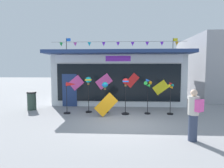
{
  "coord_description": "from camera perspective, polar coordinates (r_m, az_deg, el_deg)",
  "views": [
    {
      "loc": [
        -0.12,
        -7.99,
        2.35
      ],
      "look_at": [
        -0.7,
        2.82,
        1.45
      ],
      "focal_mm": 30.49,
      "sensor_mm": 36.0,
      "label": 1
    }
  ],
  "objects": [
    {
      "name": "wind_spinner_far_right",
      "position": [
        10.06,
        17.18,
        -3.34
      ],
      "size": [
        0.33,
        0.31,
        1.65
      ],
      "color": "black",
      "rests_on": "ground_plane"
    },
    {
      "name": "wind_spinner_right",
      "position": [
        9.84,
        10.71,
        -1.34
      ],
      "size": [
        0.44,
        0.3,
        1.82
      ],
      "color": "black",
      "rests_on": "ground_plane"
    },
    {
      "name": "person_near_camera",
      "position": [
        6.69,
        23.32,
        -8.26
      ],
      "size": [
        0.44,
        0.47,
        1.68
      ],
      "rotation": [
        0.0,
        0.0,
        3.78
      ],
      "color": "#333D56",
      "rests_on": "ground_plane"
    },
    {
      "name": "wind_spinner_left",
      "position": [
        10.09,
        -7.07,
        -0.39
      ],
      "size": [
        0.34,
        0.34,
        1.9
      ],
      "color": "black",
      "rests_on": "ground_plane"
    },
    {
      "name": "display_kite_on_ground",
      "position": [
        9.33,
        -1.75,
        -6.19
      ],
      "size": [
        1.16,
        0.38,
        1.16
      ],
      "primitive_type": "cube",
      "rotation": [
        -0.33,
        0.79,
        0.0
      ],
      "color": "orange",
      "rests_on": "ground_plane"
    },
    {
      "name": "wind_spinner_center_left",
      "position": [
        9.97,
        -2.12,
        -1.92
      ],
      "size": [
        0.37,
        0.37,
        1.64
      ],
      "color": "black",
      "rests_on": "ground_plane"
    },
    {
      "name": "wind_spinner_center_right",
      "position": [
        9.64,
        4.07,
        -1.4
      ],
      "size": [
        0.39,
        0.39,
        1.85
      ],
      "color": "black",
      "rests_on": "ground_plane"
    },
    {
      "name": "trash_bin",
      "position": [
        11.71,
        -22.94,
        -4.63
      ],
      "size": [
        0.52,
        0.52,
        1.03
      ],
      "color": "#2D4238",
      "rests_on": "ground_plane"
    },
    {
      "name": "wind_spinner_far_left",
      "position": [
        10.01,
        -12.49,
        -2.12
      ],
      "size": [
        0.67,
        0.34,
        1.65
      ],
      "color": "black",
      "rests_on": "ground_plane"
    },
    {
      "name": "ground_plane",
      "position": [
        8.33,
        3.85,
        -11.66
      ],
      "size": [
        80.0,
        80.0,
        0.0
      ],
      "primitive_type": "plane",
      "color": "gray"
    },
    {
      "name": "kite_shop_building",
      "position": [
        14.04,
        2.04,
        2.19
      ],
      "size": [
        8.7,
        6.16,
        4.58
      ],
      "color": "silver",
      "rests_on": "ground_plane"
    }
  ]
}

